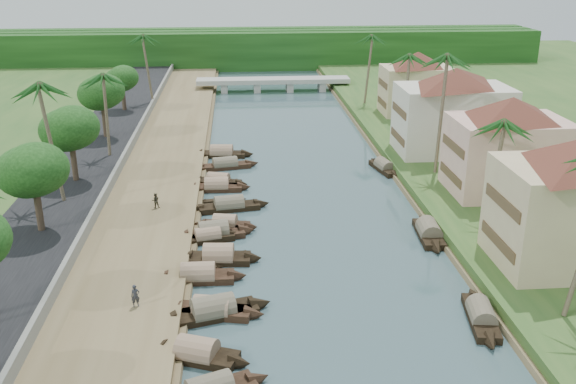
{
  "coord_description": "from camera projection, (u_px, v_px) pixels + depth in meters",
  "views": [
    {
      "loc": [
        -6.72,
        -45.36,
        23.98
      ],
      "look_at": [
        -2.0,
        13.3,
        2.0
      ],
      "focal_mm": 40.0,
      "sensor_mm": 36.0,
      "label": 1
    }
  ],
  "objects": [
    {
      "name": "palm_3",
      "position": [
        409.0,
        57.0,
        84.16
      ],
      "size": [
        3.2,
        3.2,
        11.72
      ],
      "color": "#73634D",
      "rests_on": "ground"
    },
    {
      "name": "building_mid",
      "position": [
        508.0,
        144.0,
        63.68
      ],
      "size": [
        14.11,
        14.11,
        9.7
      ],
      "color": "beige",
      "rests_on": "right_bank"
    },
    {
      "name": "tree_6",
      "position": [
        491.0,
        108.0,
        77.87
      ],
      "size": [
        4.6,
        4.6,
        7.12
      ],
      "color": "#4E392C",
      "rests_on": "ground"
    },
    {
      "name": "building_far",
      "position": [
        453.0,
        110.0,
        76.59
      ],
      "size": [
        15.59,
        15.59,
        10.2
      ],
      "color": "beige",
      "rests_on": "right_bank"
    },
    {
      "name": "building_distant",
      "position": [
        416.0,
        82.0,
        95.51
      ],
      "size": [
        12.62,
        12.62,
        9.2
      ],
      "color": "beige",
      "rests_on": "right_bank"
    },
    {
      "name": "road",
      "position": [
        71.0,
        187.0,
        67.84
      ],
      "size": [
        8.0,
        180.0,
        1.4
      ],
      "primitive_type": "cube",
      "color": "black",
      "rests_on": "ground"
    },
    {
      "name": "tree_4",
      "position": [
        102.0,
        93.0,
        82.09
      ],
      "size": [
        5.28,
        5.28,
        8.02
      ],
      "color": "#4E392C",
      "rests_on": "ground"
    },
    {
      "name": "sampan_15",
      "position": [
        429.0,
        232.0,
        57.59
      ],
      "size": [
        2.31,
        8.45,
        2.23
      ],
      "rotation": [
        0.0,
        0.0,
        1.5
      ],
      "color": "black",
      "rests_on": "ground"
    },
    {
      "name": "sampan_16",
      "position": [
        384.0,
        167.0,
        75.13
      ],
      "size": [
        3.04,
        7.91,
        1.94
      ],
      "rotation": [
        0.0,
        0.0,
        1.78
      ],
      "color": "black",
      "rests_on": "ground"
    },
    {
      "name": "retaining_wall",
      "position": [
        112.0,
        181.0,
        67.93
      ],
      "size": [
        0.4,
        180.0,
        1.1
      ],
      "primitive_type": "cube",
      "color": "slate",
      "rests_on": "left_bank"
    },
    {
      "name": "sampan_7",
      "position": [
        208.0,
        237.0,
        56.66
      ],
      "size": [
        6.61,
        2.82,
        1.79
      ],
      "rotation": [
        0.0,
        0.0,
        0.24
      ],
      "color": "black",
      "rests_on": "ground"
    },
    {
      "name": "palm_7",
      "position": [
        368.0,
        38.0,
        100.02
      ],
      "size": [
        3.2,
        3.2,
        12.17
      ],
      "color": "#73634D",
      "rests_on": "ground"
    },
    {
      "name": "sampan_9",
      "position": [
        229.0,
        206.0,
        63.64
      ],
      "size": [
        8.55,
        2.96,
        2.13
      ],
      "rotation": [
        0.0,
        0.0,
        0.16
      ],
      "color": "black",
      "rests_on": "ground"
    },
    {
      "name": "bridge",
      "position": [
        273.0,
        82.0,
        117.88
      ],
      "size": [
        28.0,
        4.0,
        2.4
      ],
      "color": "#A2A297",
      "rests_on": "ground"
    },
    {
      "name": "sampan_11",
      "position": [
        218.0,
        182.0,
        70.42
      ],
      "size": [
        7.04,
        3.46,
        2.01
      ],
      "rotation": [
        0.0,
        0.0,
        -0.29
      ],
      "color": "black",
      "rests_on": "ground"
    },
    {
      "name": "tree_2",
      "position": [
        33.0,
        171.0,
        53.86
      ],
      "size": [
        5.41,
        5.41,
        7.69
      ],
      "color": "#4E392C",
      "rests_on": "ground"
    },
    {
      "name": "sampan_3",
      "position": [
        213.0,
        311.0,
        44.9
      ],
      "size": [
        8.91,
        4.11,
        2.34
      ],
      "rotation": [
        0.0,
        0.0,
        0.28
      ],
      "color": "black",
      "rests_on": "ground"
    },
    {
      "name": "sampan_13",
      "position": [
        222.0,
        153.0,
        80.32
      ],
      "size": [
        8.36,
        2.52,
        2.25
      ],
      "rotation": [
        0.0,
        0.0,
        -0.1
      ],
      "color": "black",
      "rests_on": "ground"
    },
    {
      "name": "treeline",
      "position": [
        266.0,
        48.0,
        143.22
      ],
      "size": [
        120.0,
        14.0,
        8.0
      ],
      "color": "black",
      "rests_on": "ground"
    },
    {
      "name": "palm_8",
      "position": [
        147.0,
        37.0,
        100.02
      ],
      "size": [
        3.2,
        3.2,
        12.0
      ],
      "color": "#73634D",
      "rests_on": "ground"
    },
    {
      "name": "right_bank",
      "position": [
        471.0,
        177.0,
        71.14
      ],
      "size": [
        16.0,
        180.0,
        1.2
      ],
      "primitive_type": "cube",
      "color": "#294E1F",
      "rests_on": "ground"
    },
    {
      "name": "palm_1",
      "position": [
        499.0,
        125.0,
        55.81
      ],
      "size": [
        3.2,
        3.2,
        10.51
      ],
      "color": "#73634D",
      "rests_on": "ground"
    },
    {
      "name": "person_near",
      "position": [
        135.0,
        296.0,
        44.53
      ],
      "size": [
        0.69,
        0.54,
        1.66
      ],
      "primitive_type": "imported",
      "rotation": [
        0.0,
        0.0,
        0.27
      ],
      "color": "#2A2B32",
      "rests_on": "left_bank"
    },
    {
      "name": "sampan_12",
      "position": [
        225.0,
        165.0,
        75.85
      ],
      "size": [
        8.49,
        3.16,
        2.02
      ],
      "rotation": [
        0.0,
        0.0,
        0.2
      ],
      "color": "black",
      "rests_on": "ground"
    },
    {
      "name": "sampan_6",
      "position": [
        214.0,
        233.0,
        57.48
      ],
      "size": [
        7.86,
        3.09,
        2.29
      ],
      "rotation": [
        0.0,
        0.0,
        0.18
      ],
      "color": "black",
      "rests_on": "ground"
    },
    {
      "name": "palm_5",
      "position": [
        47.0,
        88.0,
        58.49
      ],
      "size": [
        3.2,
        3.2,
        12.88
      ],
      "color": "#73634D",
      "rests_on": "ground"
    },
    {
      "name": "tree_5",
      "position": [
        122.0,
        79.0,
        96.79
      ],
      "size": [
        4.48,
        4.48,
        6.6
      ],
      "color": "#4E392C",
      "rests_on": "ground"
    },
    {
      "name": "sampan_1",
      "position": [
        197.0,
        353.0,
        40.2
      ],
      "size": [
        7.44,
        4.2,
        2.19
      ],
      "rotation": [
        0.0,
        0.0,
        -0.37
      ],
      "color": "black",
      "rests_on": "ground"
    },
    {
      "name": "sampan_8",
      "position": [
        225.0,
        225.0,
        59.24
      ],
      "size": [
        6.48,
        2.71,
        1.99
      ],
      "rotation": [
        0.0,
        0.0,
        -0.2
      ],
      "color": "black",
      "rests_on": "ground"
    },
    {
      "name": "sampan_5",
      "position": [
        219.0,
        257.0,
        52.9
      ],
      "size": [
        7.47,
        2.41,
        2.34
      ],
      "rotation": [
        0.0,
        0.0,
        -0.08
      ],
      "color": "black",
      "rests_on": "ground"
    },
    {
      "name": "left_bank",
      "position": [
        153.0,
        188.0,
        68.58
      ],
      "size": [
        10.0,
        180.0,
        0.8
      ],
      "primitive_type": "cube",
      "color": "brown",
      "rests_on": "ground"
    },
    {
      "name": "person_far",
      "position": [
        156.0,
        201.0,
        61.9
      ],
      "size": [
        0.82,
        0.7,
        1.49
      ],
      "primitive_type": "imported",
      "rotation": [
        0.0,
        0.0,
        3.35
      ],
      "color": "#373326",
      "rests_on": "left_bank"
    },
    {
      "name": "sampan_14",
      "position": [
        481.0,
        316.0,
        44.36
      ],
      "size": [
        2.72,
        8.3,
        2.01
      ],
      "rotation": [
        0.0,
        0.0,
        1.42
      ],
      "color": "black",
      "rests_on": "ground"
    },
    {
      "name": "sampan_2",
      "position": [
        212.0,
        310.0,
        45.13
      ],
      "size": [
        7.86,
        3.17,
        2.06
      ],
      "rotation": [
        0.0,
        0.0,
        -0.22
      ],
      "color": "black",
      "rests_on": "ground"
    },
    {
      "name": "canoe_1",
      "position": [
        195.0,
        269.0,
        51.67
      ],
      "size": [
        4.76,
        1.24,
        0.76
      ],
      "rotation": [
        0.0,
        0.0,
        0.1
      ],
      "color": "black",
      "rests_on": "ground"
    },
    {
      "name": "palm_2",
      "position": [
        445.0,
        59.0,
        66.68
      ],
      "size": [
        3.2,
        3.2,
        14.33
      ],
      "color": "#73634D",
      "rests_on": "ground"
    },
    {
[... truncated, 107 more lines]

